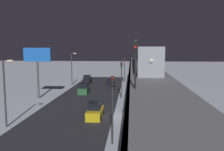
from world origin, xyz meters
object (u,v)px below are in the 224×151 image
Objects in this scene: sedan_green_2 at (84,89)px; traffic_light_mid at (121,75)px; rail_signal at (135,55)px; traffic_light_near at (112,100)px; traffic_light_far at (125,66)px; commercial_billboard at (37,60)px; sedan_black at (110,84)px; sedan_black_2 at (87,80)px; subway_train at (143,56)px; sedan_yellow at (95,111)px.

sedan_green_2 is 0.64× the size of traffic_light_mid.
traffic_light_near is (2.00, -2.21, -4.21)m from rail_signal.
commercial_billboard reaches higher than traffic_light_far.
sedan_black is 1.07× the size of sedan_green_2.
traffic_light_mid is 14.90m from commercial_billboard.
commercial_billboard is at bearing 3.82° from traffic_light_mid.
rail_signal is 26.86m from commercial_billboard.
traffic_light_far is at bearing -163.89° from sedan_black_2.
sedan_black is 0.49× the size of commercial_billboard.
sedan_black is 17.51m from commercial_billboard.
subway_train reaches higher than traffic_light_mid.
traffic_light_near is at bearing 127.86° from commercial_billboard.
rail_signal is at bearing -64.94° from sedan_yellow.
traffic_light_mid is 0.72× the size of commercial_billboard.
sedan_yellow is 22.06m from sedan_black.
commercial_billboard is at bearing 36.67° from sedan_green_2.
traffic_light_far is at bearing -76.88° from subway_train.
subway_train is 20.23m from sedan_black_2.
traffic_light_far is (-9.30, -2.69, 3.40)m from sedan_black_2.
sedan_black is 10.27m from traffic_light_far.
rail_signal is 13.86m from sedan_yellow.
sedan_black_2 is at bearing -46.48° from subway_train.
subway_train is 23.61m from traffic_light_near.
rail_signal is at bearing 128.34° from commercial_billboard.
commercial_billboard is (16.63, -21.03, -1.58)m from rail_signal.
traffic_light_near is 1.00× the size of traffic_light_mid.
commercial_billboard is (7.13, 5.31, 6.03)m from sedan_green_2.
rail_signal is at bearing 109.84° from sedan_green_2.
sedan_yellow is 29.33m from sedan_black_2.
commercial_billboard is at bearing -135.51° from sedan_black.
sedan_yellow is 1.05× the size of sedan_green_2.
sedan_yellow is at bearing 75.86° from traffic_light_mid.
traffic_light_mid is at bearing -90.00° from traffic_light_near.
traffic_light_far is (-2.90, -31.31, 3.41)m from sedan_yellow.
traffic_light_far is at bearing -90.00° from traffic_light_near.
subway_train is 8.97× the size of sedan_green_2.
sedan_black is 0.69× the size of traffic_light_near.
traffic_light_far is (0.00, -39.60, 0.00)m from traffic_light_near.
traffic_light_near is at bearing -84.54° from sedan_black.
sedan_green_2 is at bearing -143.33° from commercial_billboard.
traffic_light_near is at bearing 90.00° from traffic_light_mid.
sedan_black_2 is at bearing -73.88° from rail_signal.
sedan_yellow is at bearing -64.94° from rail_signal.
commercial_billboard is at bearing 54.85° from traffic_light_far.
sedan_black_2 is at bearing -75.86° from traffic_light_near.
subway_train is at bearing 65.43° from sedan_yellow.
sedan_yellow is at bearing 102.60° from sedan_black_2.
sedan_green_2 is 0.46× the size of commercial_billboard.
traffic_light_mid is (-2.90, -11.52, 3.41)m from sedan_yellow.
sedan_black is at bearing -126.51° from sedan_green_2.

